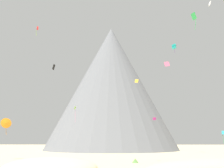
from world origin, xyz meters
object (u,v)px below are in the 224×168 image
(kite_lime_low, at_px, (75,111))
(kite_red_high, at_px, (37,28))
(bush_far_right, at_px, (54,165))
(kite_rainbow_mid, at_px, (167,64))
(kite_orange_low, at_px, (6,123))
(kite_white_high, at_px, (210,3))
(kite_magenta_low, at_px, (154,119))
(bush_far_left, at_px, (40,165))
(kite_black_mid, at_px, (54,67))
(bush_near_left, at_px, (135,161))
(rock_massif, at_px, (110,88))
(kite_gold_mid, at_px, (137,81))
(bush_scatter_east, at_px, (81,162))
(kite_teal_high, at_px, (174,47))
(kite_green_high, at_px, (194,17))
(kite_cyan_low, at_px, (224,133))

(kite_lime_low, bearing_deg, kite_red_high, 132.20)
(bush_far_right, relative_size, kite_red_high, 0.34)
(kite_rainbow_mid, height_order, kite_orange_low, kite_rainbow_mid)
(kite_white_high, bearing_deg, kite_red_high, -82.71)
(kite_lime_low, height_order, kite_magenta_low, kite_lime_low)
(bush_far_left, relative_size, bush_far_right, 1.63)
(kite_black_mid, height_order, kite_magenta_low, kite_black_mid)
(kite_orange_low, xyz_separation_m, kite_black_mid, (12.11, -3.98, 12.87))
(bush_near_left, distance_m, rock_massif, 71.32)
(rock_massif, bearing_deg, kite_red_high, -118.46)
(kite_orange_low, bearing_deg, bush_near_left, -51.94)
(bush_far_right, relative_size, kite_gold_mid, 1.35)
(rock_massif, height_order, kite_gold_mid, rock_massif)
(kite_gold_mid, height_order, kite_magenta_low, kite_gold_mid)
(kite_black_mid, xyz_separation_m, kite_gold_mid, (19.33, -3.04, -4.13))
(bush_scatter_east, bearing_deg, kite_lime_low, 102.74)
(bush_far_right, relative_size, kite_teal_high, 0.33)
(rock_massif, height_order, kite_teal_high, rock_massif)
(kite_lime_low, height_order, kite_gold_mid, kite_gold_mid)
(kite_lime_low, bearing_deg, kite_green_high, -76.72)
(kite_white_high, distance_m, kite_gold_mid, 22.40)
(kite_black_mid, bearing_deg, bush_far_right, -105.15)
(rock_massif, relative_size, kite_teal_high, 24.76)
(bush_far_left, bearing_deg, kite_cyan_low, 32.39)
(bush_scatter_east, relative_size, kite_gold_mid, 2.14)
(kite_gold_mid, bearing_deg, kite_magenta_low, 140.77)
(bush_far_left, height_order, bush_far_right, bush_far_right)
(bush_far_right, relative_size, kite_cyan_low, 0.22)
(kite_cyan_low, xyz_separation_m, kite_lime_low, (-40.49, 7.95, 6.70))
(kite_white_high, xyz_separation_m, kite_gold_mid, (-15.36, 5.25, -15.44))
(kite_black_mid, bearing_deg, kite_rainbow_mid, -44.12)
(kite_orange_low, bearing_deg, kite_rainbow_mid, -51.23)
(bush_far_right, relative_size, kite_lime_low, 0.23)
(bush_near_left, distance_m, kite_cyan_low, 29.02)
(kite_orange_low, xyz_separation_m, kite_green_high, (44.45, -8.22, 22.94))
(kite_teal_high, height_order, kite_orange_low, kite_teal_high)
(kite_cyan_low, height_order, kite_green_high, kite_green_high)
(kite_white_high, relative_size, kite_red_high, 0.30)
(bush_near_left, bearing_deg, kite_orange_low, 165.18)
(bush_far_left, relative_size, kite_rainbow_mid, 1.45)
(bush_scatter_east, height_order, kite_rainbow_mid, kite_rainbow_mid)
(rock_massif, bearing_deg, kite_rainbow_mid, -77.07)
(bush_scatter_east, height_order, kite_green_high, kite_green_high)
(rock_massif, distance_m, kite_black_mid, 62.50)
(bush_scatter_east, height_order, kite_black_mid, kite_black_mid)
(rock_massif, xyz_separation_m, kite_orange_low, (-22.45, -57.38, -18.72))
(bush_far_right, bearing_deg, bush_far_left, 154.93)
(bush_scatter_east, relative_size, kite_red_high, 0.53)
(bush_scatter_east, bearing_deg, kite_gold_mid, 22.70)
(kite_gold_mid, relative_size, kite_green_high, 0.20)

